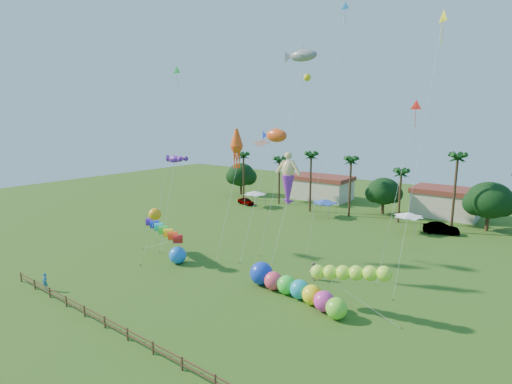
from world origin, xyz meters
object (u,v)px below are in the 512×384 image
Objects in this scene: blue_ball at (178,255)px; spectator_b at (313,271)px; car_a at (246,201)px; spectator_a at (45,282)px; car_b at (441,228)px; caterpillar_inflatable at (292,287)px.

spectator_b is at bearing 19.36° from blue_ball.
car_a is 2.22× the size of spectator_a.
car_b is 0.43× the size of caterpillar_inflatable.
caterpillar_inflatable is at bearing -37.35° from spectator_b.
spectator_a is 0.15× the size of caterpillar_inflatable.
caterpillar_inflatable reaches higher than spectator_b.
caterpillar_inflatable is at bearing 25.99° from spectator_a.
blue_ball is at bearing -141.58° from car_a.
blue_ball reaches higher than car_a.
car_a is 34.64m from car_b.
spectator_b reaches higher than car_b.
car_a is 0.34× the size of caterpillar_inflatable.
caterpillar_inflatable is 5.77× the size of blue_ball.
caterpillar_inflatable is (0.44, -4.66, 0.03)m from spectator_b.
car_a is at bearing -173.28° from spectator_b.
spectator_b reaches higher than car_a.
car_a is 0.80× the size of car_b.
caterpillar_inflatable is at bearing 1.94° from blue_ball.
blue_ball reaches higher than spectator_a.
car_a is 32.20m from blue_ball.
spectator_b reaches higher than spectator_a.
blue_ball is at bearing 128.65° from car_b.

